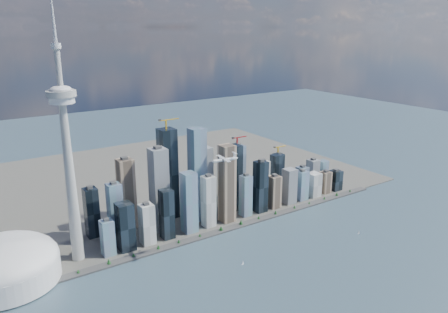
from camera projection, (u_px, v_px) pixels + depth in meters
ground at (281, 283)px, 844.81m from camera, size 4000.00×4000.00×0.00m
seawall at (212, 234)px, 1043.15m from camera, size 1100.00×22.00×4.00m
land at (137, 181)px, 1401.33m from camera, size 1400.00×900.00×3.00m
shoreline_trees at (212, 231)px, 1041.22m from camera, size 960.53×7.20×8.80m
skyscraper_cluster at (214, 187)px, 1121.71m from camera, size 736.00×142.00×259.61m
needle_tower at (68, 153)px, 863.89m from camera, size 56.00×56.00×550.50m
dome_stadium at (5, 264)px, 837.02m from camera, size 200.00×200.00×86.00m
airplane at (225, 159)px, 882.35m from camera, size 60.78×53.87×14.81m
sailboat_west at (243, 263)px, 911.18m from camera, size 6.67×3.09×9.24m
sailboat_east at (359, 233)px, 1046.07m from camera, size 6.35×2.09×8.80m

